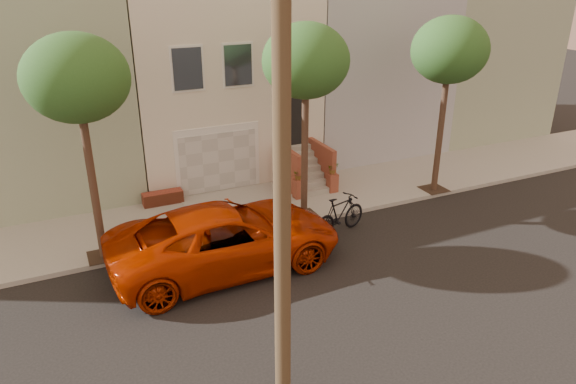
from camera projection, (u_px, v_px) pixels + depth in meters
name	position (u px, v px, depth m)	size (l,w,h in m)	color
ground	(335.00, 283.00, 14.27)	(90.00, 90.00, 0.00)	black
sidewalk	(260.00, 206.00, 18.71)	(40.00, 3.70, 0.15)	gray
house_row	(206.00, 77.00, 22.20)	(33.10, 11.70, 7.00)	beige
tree_left	(77.00, 80.00, 13.35)	(2.70, 2.57, 6.30)	#2D2116
tree_mid	(306.00, 62.00, 15.87)	(2.70, 2.57, 6.30)	#2D2116
tree_right	(450.00, 51.00, 18.00)	(2.70, 2.57, 6.30)	#2D2116
pickup_truck	(226.00, 238.00, 14.77)	(3.01, 6.54, 1.82)	#A92200
motorcycle	(340.00, 215.00, 16.73)	(0.61, 2.16, 1.30)	black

